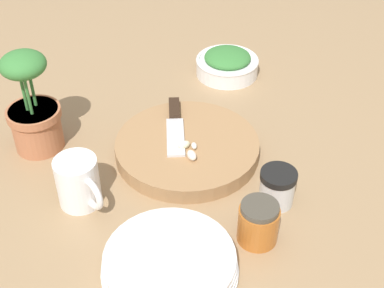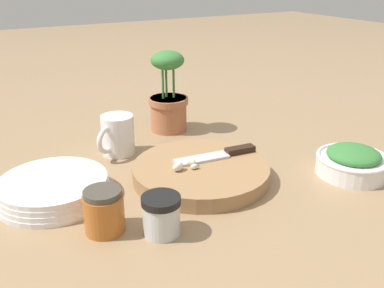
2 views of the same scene
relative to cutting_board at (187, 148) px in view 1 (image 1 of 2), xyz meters
name	(u,v)px [view 1 (image 1 of 2)]	position (x,y,z in m)	size (l,w,h in m)	color
ground_plane	(174,159)	(-0.01, 0.03, -0.02)	(5.00, 5.00, 0.00)	#997A56
cutting_board	(187,148)	(0.00, 0.00, 0.00)	(0.28, 0.28, 0.03)	#9E754C
chef_knife	(175,123)	(0.06, 0.02, 0.02)	(0.18, 0.05, 0.01)	black
garlic_cloves	(189,150)	(-0.04, 0.00, 0.02)	(0.06, 0.04, 0.02)	#E7E9C3
herb_bowl	(227,63)	(0.29, -0.14, 0.01)	(0.15, 0.15, 0.06)	white
spice_jar	(277,187)	(-0.15, -0.14, 0.02)	(0.06, 0.06, 0.07)	silver
coffee_mug	(79,183)	(-0.10, 0.20, 0.03)	(0.10, 0.08, 0.09)	white
plate_stack	(170,264)	(-0.28, 0.07, 0.00)	(0.21, 0.21, 0.04)	white
honey_jar	(258,223)	(-0.23, -0.08, 0.02)	(0.07, 0.07, 0.07)	#B26023
potted_herb	(33,110)	(0.07, 0.29, 0.07)	(0.10, 0.10, 0.21)	#B26B47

